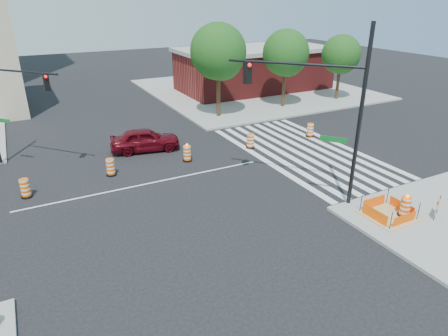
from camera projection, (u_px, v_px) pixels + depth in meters
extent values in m
plane|color=black|center=(148.00, 184.00, 22.57)|extent=(120.00, 120.00, 0.00)
cube|color=gray|center=(253.00, 89.00, 44.80)|extent=(22.00, 22.00, 0.15)
cube|color=silver|center=(264.00, 159.00, 25.87)|extent=(0.45, 13.50, 0.01)
cube|color=silver|center=(275.00, 157.00, 26.25)|extent=(0.45, 13.50, 0.01)
cube|color=silver|center=(287.00, 155.00, 26.63)|extent=(0.45, 13.50, 0.01)
cube|color=silver|center=(297.00, 152.00, 27.02)|extent=(0.45, 13.50, 0.01)
cube|color=silver|center=(308.00, 150.00, 27.40)|extent=(0.45, 13.50, 0.01)
cube|color=silver|center=(318.00, 148.00, 27.78)|extent=(0.45, 13.50, 0.01)
cube|color=silver|center=(328.00, 146.00, 28.16)|extent=(0.45, 13.50, 0.01)
cube|color=silver|center=(338.00, 144.00, 28.54)|extent=(0.45, 13.50, 0.01)
cube|color=silver|center=(148.00, 184.00, 22.56)|extent=(14.00, 0.12, 0.01)
cube|color=tan|center=(388.00, 215.00, 19.00)|extent=(2.20, 2.20, 0.05)
cube|color=#FF5405|center=(404.00, 219.00, 18.16)|extent=(1.44, 0.02, 0.55)
cube|color=#FF5405|center=(374.00, 203.00, 19.63)|extent=(1.44, 0.02, 0.55)
cube|color=#FF5405|center=(375.00, 215.00, 18.51)|extent=(0.02, 1.44, 0.55)
cube|color=#FF5405|center=(402.00, 206.00, 19.28)|extent=(0.02, 1.44, 0.55)
cylinder|color=black|center=(391.00, 221.00, 17.71)|extent=(0.04, 0.04, 0.90)
cylinder|color=black|center=(418.00, 211.00, 18.48)|extent=(0.04, 0.04, 0.90)
cylinder|color=black|center=(361.00, 204.00, 19.18)|extent=(0.04, 0.04, 0.90)
cylinder|color=black|center=(388.00, 196.00, 19.94)|extent=(0.04, 0.04, 0.90)
cube|color=maroon|center=(254.00, 71.00, 43.99)|extent=(16.00, 8.00, 4.20)
cube|color=gray|center=(255.00, 49.00, 43.08)|extent=(16.50, 8.50, 0.40)
imported|color=#530710|center=(145.00, 140.00, 27.08)|extent=(4.90, 2.70, 1.58)
cylinder|color=black|center=(360.00, 120.00, 18.50)|extent=(0.19, 0.19, 8.66)
cylinder|color=black|center=(294.00, 64.00, 18.62)|extent=(4.40, 4.96, 0.13)
cube|color=black|center=(247.00, 72.00, 19.59)|extent=(0.35, 0.30, 1.08)
sphere|color=#FF0C0C|center=(250.00, 65.00, 19.29)|extent=(0.19, 0.19, 0.19)
cube|color=#0C591E|center=(333.00, 139.00, 19.29)|extent=(0.89, 1.00, 0.27)
cylinder|color=black|center=(16.00, 71.00, 21.88)|extent=(3.87, 4.25, 0.11)
cube|color=black|center=(46.00, 82.00, 21.44)|extent=(0.30, 0.26, 0.94)
sphere|color=#FF0C0C|center=(46.00, 77.00, 21.16)|extent=(0.17, 0.17, 0.17)
cube|color=#0C591E|center=(2.00, 120.00, 23.67)|extent=(0.78, 0.86, 0.23)
cylinder|color=black|center=(404.00, 215.00, 18.93)|extent=(0.59, 0.59, 0.10)
cylinder|color=#FB5C05|center=(405.00, 206.00, 18.74)|extent=(0.47, 0.47, 0.94)
sphere|color=#FF990C|center=(408.00, 196.00, 18.52)|extent=(0.16, 0.16, 0.16)
cube|color=#FB5C05|center=(438.00, 204.00, 18.66)|extent=(0.76, 0.41, 0.27)
cube|color=#FB5C05|center=(437.00, 210.00, 18.78)|extent=(0.76, 0.41, 0.21)
cylinder|color=black|center=(436.00, 211.00, 18.46)|extent=(0.04, 0.04, 0.97)
cylinder|color=black|center=(439.00, 205.00, 19.01)|extent=(0.04, 0.04, 0.97)
cylinder|color=#382314|center=(218.00, 89.00, 33.84)|extent=(0.35, 0.35, 4.94)
sphere|color=#1A4614|center=(218.00, 52.00, 32.61)|extent=(4.63, 4.63, 4.63)
sphere|color=#1A4614|center=(222.00, 60.00, 33.42)|extent=(3.39, 3.39, 3.39)
sphere|color=#1A4614|center=(215.00, 58.00, 32.43)|extent=(3.09, 3.09, 3.09)
cylinder|color=#382314|center=(284.00, 84.00, 36.98)|extent=(0.32, 0.32, 4.46)
sphere|color=#1A4614|center=(286.00, 53.00, 35.86)|extent=(4.18, 4.18, 4.18)
sphere|color=#1A4614|center=(288.00, 60.00, 36.60)|extent=(3.07, 3.07, 3.07)
sphere|color=#1A4614|center=(283.00, 58.00, 35.70)|extent=(2.79, 2.79, 2.79)
cylinder|color=#382314|center=(338.00, 80.00, 39.68)|extent=(0.30, 0.30, 4.01)
sphere|color=#1A4614|center=(341.00, 54.00, 38.68)|extent=(3.76, 3.76, 3.76)
sphere|color=#1A4614|center=(342.00, 60.00, 39.36)|extent=(2.76, 2.76, 2.76)
sphere|color=#1A4614|center=(339.00, 59.00, 38.52)|extent=(2.51, 2.51, 2.51)
cylinder|color=black|center=(27.00, 196.00, 21.08)|extent=(0.60, 0.60, 0.10)
cylinder|color=#FB5C05|center=(25.00, 188.00, 20.88)|extent=(0.48, 0.48, 0.95)
cylinder|color=black|center=(111.00, 174.00, 23.63)|extent=(0.60, 0.60, 0.10)
cylinder|color=#FB5C05|center=(111.00, 167.00, 23.43)|extent=(0.48, 0.48, 0.95)
cylinder|color=black|center=(187.00, 160.00, 25.66)|extent=(0.60, 0.60, 0.10)
cylinder|color=#FB5C05|center=(187.00, 153.00, 25.46)|extent=(0.48, 0.48, 0.95)
sphere|color=#FF990C|center=(187.00, 145.00, 25.24)|extent=(0.16, 0.16, 0.16)
cylinder|color=black|center=(250.00, 147.00, 27.84)|extent=(0.60, 0.60, 0.10)
cylinder|color=#FB5C05|center=(250.00, 140.00, 27.64)|extent=(0.48, 0.48, 0.95)
cylinder|color=black|center=(310.00, 136.00, 30.03)|extent=(0.60, 0.60, 0.10)
cylinder|color=#FB5C05|center=(310.00, 130.00, 29.83)|extent=(0.48, 0.48, 0.95)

